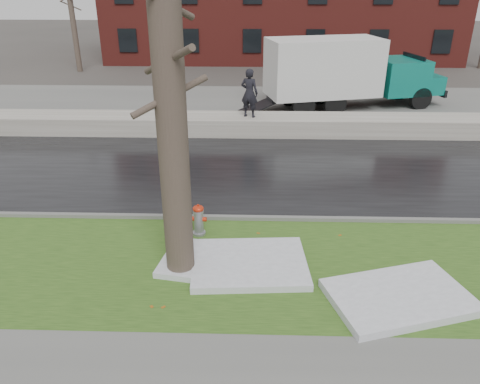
{
  "coord_description": "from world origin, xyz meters",
  "views": [
    {
      "loc": [
        -0.03,
        -10.25,
        6.17
      ],
      "look_at": [
        -0.36,
        0.72,
        1.0
      ],
      "focal_mm": 35.0,
      "sensor_mm": 36.0,
      "label": 1
    }
  ],
  "objects_px": {
    "box_truck": "(344,72)",
    "tree": "(170,100)",
    "worker": "(249,93)",
    "fire_hydrant": "(199,218)"
  },
  "relations": [
    {
      "from": "box_truck",
      "to": "worker",
      "type": "relative_size",
      "value": 5.21
    },
    {
      "from": "tree",
      "to": "fire_hydrant",
      "type": "bearing_deg",
      "value": 81.89
    },
    {
      "from": "box_truck",
      "to": "fire_hydrant",
      "type": "bearing_deg",
      "value": -128.55
    },
    {
      "from": "worker",
      "to": "tree",
      "type": "bearing_deg",
      "value": 101.81
    },
    {
      "from": "box_truck",
      "to": "worker",
      "type": "height_order",
      "value": "box_truck"
    },
    {
      "from": "box_truck",
      "to": "tree",
      "type": "bearing_deg",
      "value": -126.84
    },
    {
      "from": "tree",
      "to": "box_truck",
      "type": "height_order",
      "value": "tree"
    },
    {
      "from": "fire_hydrant",
      "to": "tree",
      "type": "bearing_deg",
      "value": -92.71
    },
    {
      "from": "worker",
      "to": "fire_hydrant",
      "type": "bearing_deg",
      "value": 101.82
    },
    {
      "from": "tree",
      "to": "box_truck",
      "type": "bearing_deg",
      "value": 67.42
    }
  ]
}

